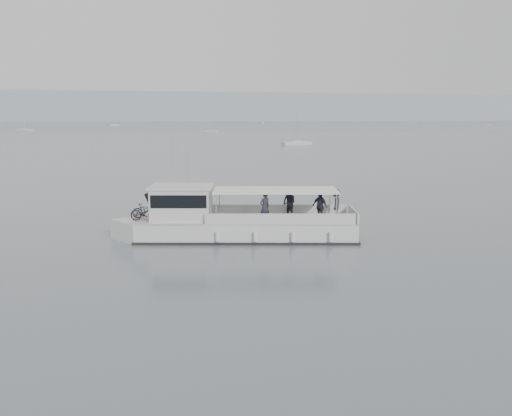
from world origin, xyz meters
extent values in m
plane|color=slate|center=(0.00, 0.00, 0.00)|extent=(1400.00, 1400.00, 0.00)
cube|color=#939EA8|center=(0.00, 560.00, 14.00)|extent=(1400.00, 90.00, 28.00)
cube|color=silver|center=(-2.76, 1.12, 0.42)|extent=(11.52, 5.68, 1.21)
cube|color=silver|center=(-8.15, 2.52, 0.42)|extent=(2.92, 2.92, 1.21)
cube|color=beige|center=(-2.76, 1.12, 1.02)|extent=(11.52, 5.68, 0.06)
cube|color=black|center=(-2.76, 1.12, 0.05)|extent=(11.73, 5.83, 0.17)
cube|color=silver|center=(-0.79, 2.08, 1.30)|extent=(7.21, 1.96, 0.56)
cube|color=silver|center=(-1.51, -0.68, 1.30)|extent=(7.21, 1.96, 0.56)
cube|color=silver|center=(2.58, -0.27, 1.30)|extent=(0.84, 2.90, 0.56)
cube|color=silver|center=(-6.00, 1.96, 1.86)|extent=(3.50, 3.17, 1.67)
cube|color=black|center=(-7.39, 2.32, 2.00)|extent=(1.09, 2.38, 1.07)
cube|color=black|center=(-6.00, 1.96, 2.13)|extent=(3.33, 3.16, 0.65)
cube|color=silver|center=(-6.00, 1.96, 2.74)|extent=(3.73, 3.40, 0.09)
cube|color=white|center=(-1.33, 0.75, 2.55)|extent=(6.81, 4.28, 0.07)
cylinder|color=silver|center=(-4.53, 0.24, 1.79)|extent=(0.07, 0.07, 1.53)
cylinder|color=silver|center=(-3.87, 2.75, 1.79)|extent=(0.07, 0.07, 1.53)
cylinder|color=silver|center=(1.22, -1.26, 1.79)|extent=(0.07, 0.07, 1.53)
cylinder|color=silver|center=(1.88, 1.26, 1.79)|extent=(0.07, 0.07, 1.53)
cylinder|color=silver|center=(-6.32, 2.91, 3.94)|extent=(0.03, 0.03, 2.41)
cylinder|color=silver|center=(-5.80, 1.24, 3.76)|extent=(0.03, 0.03, 2.04)
cylinder|color=silver|center=(-4.52, -0.11, 0.46)|extent=(0.27, 0.27, 0.46)
cylinder|color=silver|center=(-2.72, -0.58, 0.46)|extent=(0.27, 0.27, 0.46)
cylinder|color=silver|center=(-0.93, -1.04, 0.46)|extent=(0.27, 0.27, 0.46)
cylinder|color=silver|center=(0.87, -1.51, 0.46)|extent=(0.27, 0.27, 0.46)
imported|color=black|center=(-7.70, 2.79, 1.44)|extent=(1.68, 0.94, 0.84)
imported|color=black|center=(-7.88, 2.07, 1.46)|extent=(1.52, 0.77, 0.88)
imported|color=#282A36|center=(-2.07, 0.08, 1.80)|extent=(0.67, 0.56, 1.56)
imported|color=#282A36|center=(-0.44, 1.19, 1.80)|extent=(0.87, 0.94, 1.56)
imported|color=#282A36|center=(0.69, -0.35, 1.80)|extent=(0.77, 0.98, 1.56)
imported|color=#282A36|center=(1.82, 0.31, 1.80)|extent=(0.95, 1.16, 1.56)
cube|color=silver|center=(-42.03, 219.52, 0.30)|extent=(7.49, 7.35, 0.75)
cube|color=silver|center=(-42.03, 219.52, 0.62)|extent=(3.55, 3.53, 0.45)
cylinder|color=silver|center=(-42.03, 219.52, 4.97)|extent=(0.08, 0.08, 8.75)
cube|color=silver|center=(29.48, 89.82, 0.30)|extent=(6.73, 3.10, 0.75)
cube|color=silver|center=(29.48, 89.82, 0.62)|extent=(2.53, 2.16, 0.45)
cylinder|color=silver|center=(29.48, 89.82, 4.16)|extent=(0.08, 0.08, 7.12)
cube|color=silver|center=(26.36, 180.14, 0.30)|extent=(5.74, 5.96, 0.75)
cube|color=silver|center=(26.36, 180.14, 0.62)|extent=(2.78, 2.80, 0.45)
cylinder|color=silver|center=(26.36, 180.14, 4.05)|extent=(0.08, 0.08, 6.90)
cube|color=silver|center=(101.41, 388.83, 0.30)|extent=(3.24, 5.11, 0.75)
cube|color=silver|center=(101.41, 388.83, 0.62)|extent=(1.90, 2.09, 0.45)
cube|color=silver|center=(202.17, 258.78, 0.30)|extent=(6.03, 5.94, 0.75)
cube|color=silver|center=(202.17, 258.78, 0.62)|extent=(2.86, 2.85, 0.45)
cylinder|color=silver|center=(202.17, 258.78, 4.13)|extent=(0.08, 0.08, 7.05)
cube|color=silver|center=(-5.60, 326.95, 0.30)|extent=(5.48, 2.80, 0.75)
cube|color=silver|center=(-5.60, 326.95, 0.62)|extent=(2.11, 1.84, 0.45)
cylinder|color=silver|center=(-5.60, 326.95, 3.48)|extent=(0.08, 0.08, 5.77)
camera|label=1|loc=(-9.51, -27.08, 6.37)|focal=40.00mm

